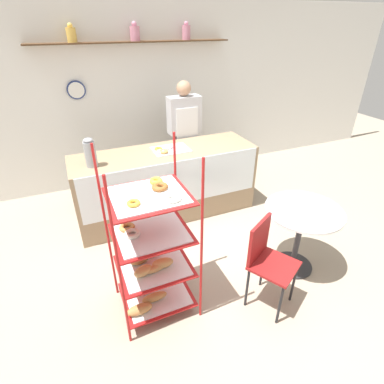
{
  "coord_description": "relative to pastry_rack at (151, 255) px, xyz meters",
  "views": [
    {
      "loc": [
        -1.1,
        -2.09,
        2.4
      ],
      "look_at": [
        0.0,
        0.48,
        0.8
      ],
      "focal_mm": 28.0,
      "sensor_mm": 36.0,
      "label": 1
    }
  ],
  "objects": [
    {
      "name": "display_counter",
      "position": [
        0.65,
        1.48,
        -0.16
      ],
      "size": [
        2.4,
        0.73,
        0.94
      ],
      "color": "#937A5B",
      "rests_on": "ground_plane"
    },
    {
      "name": "back_wall",
      "position": [
        0.65,
        2.78,
        0.73
      ],
      "size": [
        10.0,
        0.3,
        2.7
      ],
      "color": "white",
      "rests_on": "ground_plane"
    },
    {
      "name": "cafe_chair",
      "position": [
        0.98,
        -0.34,
        -0.07
      ],
      "size": [
        0.52,
        0.52,
        0.89
      ],
      "rotation": [
        0.0,
        0.0,
        6.8
      ],
      "color": "black",
      "rests_on": "ground_plane"
    },
    {
      "name": "ground_plane",
      "position": [
        0.65,
        0.12,
        -0.63
      ],
      "size": [
        14.0,
        14.0,
        0.0
      ],
      "primitive_type": "plane",
      "color": "gray"
    },
    {
      "name": "cafe_table",
      "position": [
        1.58,
        -0.1,
        -0.06
      ],
      "size": [
        0.78,
        0.78,
        0.75
      ],
      "color": "#262628",
      "rests_on": "ground_plane"
    },
    {
      "name": "person_worker",
      "position": [
        1.12,
        2.0,
        0.3
      ],
      "size": [
        0.46,
        0.23,
        1.7
      ],
      "color": "#282833",
      "rests_on": "ground_plane"
    },
    {
      "name": "pastry_rack",
      "position": [
        0.0,
        0.0,
        0.0
      ],
      "size": [
        0.68,
        0.6,
        1.6
      ],
      "color": "#A51919",
      "rests_on": "ground_plane"
    },
    {
      "name": "coffee_carafe",
      "position": [
        -0.27,
        1.38,
        0.48
      ],
      "size": [
        0.13,
        0.13,
        0.34
      ],
      "color": "gray",
      "rests_on": "display_counter"
    },
    {
      "name": "donut_tray_counter",
      "position": [
        0.69,
        1.49,
        0.33
      ],
      "size": [
        0.47,
        0.36,
        0.05
      ],
      "color": "silver",
      "rests_on": "display_counter"
    }
  ]
}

